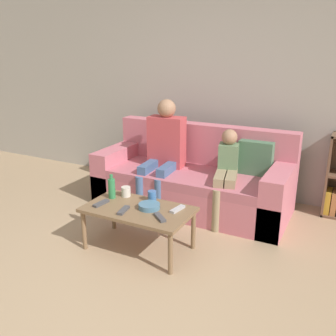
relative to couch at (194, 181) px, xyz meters
The scene contains 14 objects.
ground_plane 1.89m from the couch, 86.29° to the right, with size 22.00×22.00×0.00m, color tan.
wall_back 1.21m from the couch, 79.57° to the left, with size 12.00×0.06×2.60m.
couch is the anchor object (origin of this frame).
coffee_table 1.11m from the couch, 92.64° to the right, with size 0.94×0.53×0.40m.
person_adult 0.52m from the couch, 166.82° to the right, with size 0.41×0.63×1.19m.
person_child 0.50m from the couch, 19.02° to the right, with size 0.34×0.64×0.93m.
cup_near 0.92m from the couch, 91.11° to the right, with size 0.08×0.08×0.10m.
cup_far 0.98m from the couch, 107.84° to the right, with size 0.09×0.09×0.09m.
tv_remote_0 1.25m from the couch, 108.08° to the right, with size 0.07×0.17×0.02m.
tv_remote_1 1.03m from the couch, 74.45° to the right, with size 0.08×0.18×0.02m.
tv_remote_2 1.22m from the couch, 79.77° to the right, with size 0.16×0.15×0.02m.
tv_remote_3 1.23m from the couch, 95.89° to the right, with size 0.08×0.18×0.02m.
snack_bowl 1.07m from the couch, 87.81° to the right, with size 0.19×0.19×0.05m.
bottle 1.10m from the couch, 110.92° to the right, with size 0.07×0.07×0.23m.
Camera 1 is at (1.43, -1.78, 1.74)m, focal length 40.00 mm.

